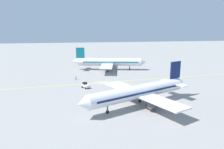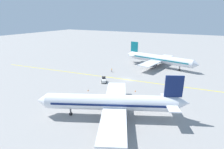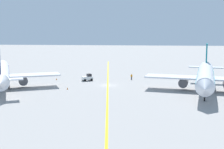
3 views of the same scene
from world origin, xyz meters
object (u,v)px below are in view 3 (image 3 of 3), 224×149
Objects in this scene: airplane_at_gate at (206,76)px; ground_crew_worker at (132,77)px; baggage_tug_white at (88,78)px; airplane_adjacent_stand at (1,74)px; traffic_cone_mid_apron at (67,88)px; traffic_cone_near_nose at (56,79)px.

ground_crew_worker is (17.65, -15.68, -2.80)m from airplane_at_gate.
airplane_adjacent_stand is at bearing 35.20° from baggage_tug_white.
airplane_adjacent_stand reaches higher than traffic_cone_mid_apron.
baggage_tug_white reaches higher than traffic_cone_mid_apron.
airplane_adjacent_stand is 17.32m from traffic_cone_near_nose.
traffic_cone_near_nose is 1.00× the size of traffic_cone_mid_apron.
traffic_cone_near_nose is at bearing 7.07° from ground_crew_worker.
traffic_cone_near_nose is (39.02, -13.02, -3.43)m from airplane_at_gate.
traffic_cone_mid_apron is at bearing 47.57° from ground_crew_worker.
airplane_adjacent_stand is at bearing 0.87° from traffic_cone_mid_apron.
ground_crew_worker is 21.54m from traffic_cone_near_nose.
baggage_tug_white is at bearing 14.48° from ground_crew_worker.
ground_crew_worker is at bearing -152.09° from airplane_adjacent_stand.
airplane_adjacent_stand is at bearing 0.98° from airplane_at_gate.
baggage_tug_white is at bearing -101.36° from traffic_cone_mid_apron.
airplane_at_gate is at bearing 161.54° from traffic_cone_near_nose.
airplane_at_gate is 1.05× the size of airplane_adjacent_stand.
traffic_cone_mid_apron is at bearing -179.13° from airplane_adjacent_stand.
ground_crew_worker is 22.05m from traffic_cone_mid_apron.
traffic_cone_near_nose is (21.37, 2.65, -0.63)m from ground_crew_worker.
ground_crew_worker is 3.05× the size of traffic_cone_mid_apron.
baggage_tug_white is 1.99× the size of ground_crew_worker.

